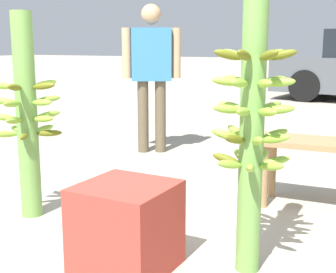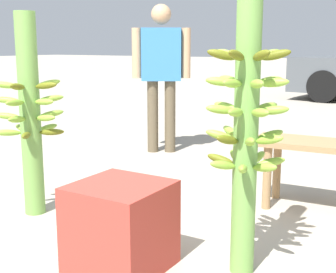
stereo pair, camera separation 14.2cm
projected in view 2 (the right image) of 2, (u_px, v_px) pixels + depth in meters
The scene contains 5 objects.
ground_plane at pixel (91, 252), 2.62m from camera, with size 80.00×80.00×0.00m, color #A89E8C.
banana_stalk_left at pixel (30, 114), 3.12m from camera, with size 0.48×0.48×1.36m.
banana_stalk_center at pixel (246, 116), 2.26m from camera, with size 0.40×0.40×1.59m.
vendor_person at pixel (161, 66), 4.94m from camera, with size 0.58×0.40×1.56m.
produce_crate at pixel (121, 226), 2.41m from camera, with size 0.45×0.45×0.45m.
Camera 2 is at (1.65, -1.86, 1.14)m, focal length 50.00 mm.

